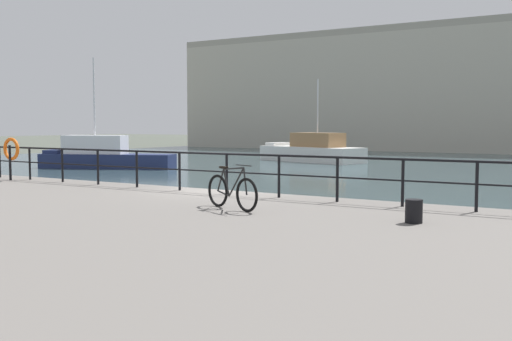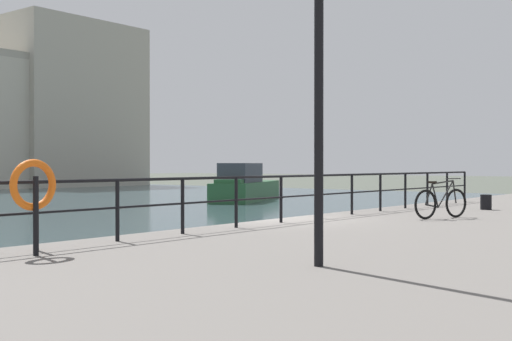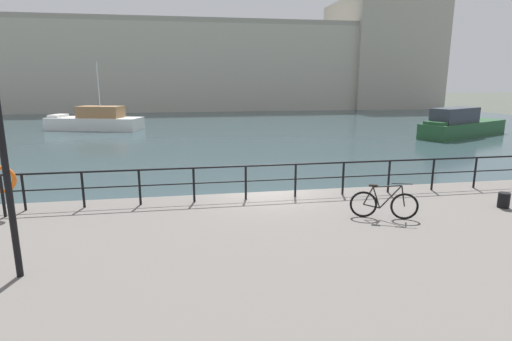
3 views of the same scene
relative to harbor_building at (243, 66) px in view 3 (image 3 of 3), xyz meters
The scene contains 10 objects.
ground_plane 55.53m from the harbor_building, 97.35° to the right, with size 240.00×240.00×0.00m, color #4C5147.
water_basin 26.34m from the harbor_building, 106.09° to the right, with size 80.00×60.00×0.01m, color #33474C.
quay_promenade 61.88m from the harbor_building, 96.58° to the right, with size 56.00×13.00×0.99m, color slate.
harbor_building is the anchor object (origin of this frame).
moored_white_yacht 33.08m from the harbor_building, 123.45° to the right, with size 9.08×5.22×6.18m.
moored_red_daysailer 39.89m from the harbor_building, 71.33° to the right, with size 9.54×6.06×2.39m.
quay_railing 56.10m from the harbor_building, 97.40° to the right, with size 20.58×0.07×1.08m.
parked_bicycle 58.23m from the harbor_building, 94.59° to the right, with size 1.68×0.66×0.98m.
mooring_bollard 57.80m from the harbor_building, 90.76° to the right, with size 0.32×0.32×0.44m, color black.
life_ring_stand 57.94m from the harbor_building, 104.68° to the right, with size 0.75×0.16×1.40m.
Camera 3 is at (-2.72, -12.71, 4.62)m, focal length 28.55 mm.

